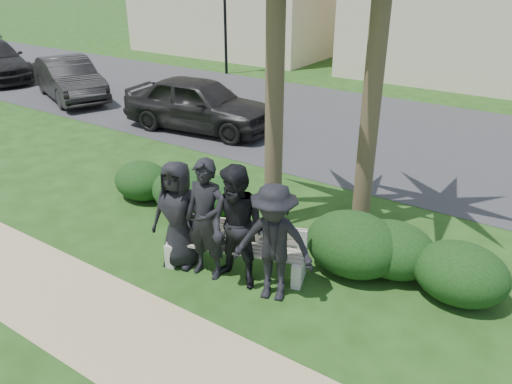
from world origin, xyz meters
TOP-DOWN VIEW (x-y plane):
  - ground at (0.00, 0.00)m, footprint 160.00×160.00m
  - footpath at (0.00, -1.80)m, footprint 30.00×1.60m
  - asphalt_street at (0.00, 8.00)m, footprint 160.00×8.00m
  - street_lamp at (-9.00, 12.00)m, footprint 0.36×0.36m
  - park_bench at (0.12, 0.23)m, footprint 2.33×1.15m
  - man_a at (-0.74, -0.11)m, footprint 0.96×0.74m
  - man_b at (-0.18, -0.10)m, footprint 0.75×0.54m
  - man_c at (0.36, -0.05)m, footprint 0.94×0.74m
  - man_d at (0.96, -0.04)m, footprint 1.30×0.97m
  - hedge_a at (-3.04, 1.29)m, footprint 1.21×1.00m
  - hedge_b at (-1.93, 1.33)m, footprint 1.34×1.11m
  - hedge_c at (-1.41, 1.54)m, footprint 1.18×0.97m
  - hedge_d at (1.62, 1.25)m, footprint 1.51×1.25m
  - hedge_e at (2.16, 1.54)m, footprint 1.32×1.09m
  - hedge_f at (3.19, 1.44)m, footprint 1.34×1.11m
  - car_a at (-4.97, 5.43)m, footprint 4.63×2.35m
  - car_b at (-10.94, 5.58)m, footprint 4.51×2.95m

SIDE VIEW (x-z plane):
  - ground at x=0.00m, z-range 0.00..0.00m
  - footpath at x=0.00m, z-range -0.01..0.01m
  - asphalt_street at x=0.00m, z-range -0.01..0.01m
  - park_bench at x=0.12m, z-range -0.04..0.73m
  - hedge_c at x=-1.41m, z-range 0.00..0.77m
  - hedge_a at x=-3.04m, z-range 0.00..0.79m
  - hedge_e at x=2.16m, z-range 0.00..0.86m
  - hedge_b at x=-1.93m, z-range 0.00..0.87m
  - hedge_f at x=3.19m, z-range 0.00..0.88m
  - hedge_d at x=1.62m, z-range 0.00..0.99m
  - car_b at x=-10.94m, z-range 0.00..1.40m
  - car_a at x=-4.97m, z-range 0.00..1.51m
  - man_a at x=-0.74m, z-range 0.00..1.75m
  - man_d at x=0.96m, z-range 0.00..1.79m
  - man_c at x=0.36m, z-range 0.00..1.90m
  - man_b at x=-0.18m, z-range 0.00..1.91m
  - street_lamp at x=-9.00m, z-range 0.80..5.09m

